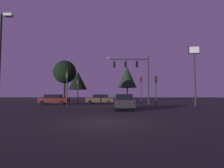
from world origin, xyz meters
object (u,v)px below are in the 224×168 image
object	(u,v)px
car_crossing_left	(54,99)
tree_center_horizon	(65,72)
traffic_signal_mast_arm	(135,70)
tree_left_far	(78,81)
parking_lot_lamp_post	(0,49)
car_nearside_lane	(123,102)
traffic_light_far_side	(78,87)
car_crossing_right	(100,99)
traffic_light_median	(67,82)
store_sign_illuminated	(194,63)
traffic_light_corner_left	(141,84)
tree_behind_sign	(127,77)
traffic_light_corner_right	(156,85)

from	to	relation	value
car_crossing_left	tree_center_horizon	world-z (taller)	tree_center_horizon
traffic_signal_mast_arm	tree_left_far	size ratio (longest dim) A/B	0.96
parking_lot_lamp_post	traffic_signal_mast_arm	bearing A→B (deg)	51.14
car_nearside_lane	traffic_light_far_side	bearing A→B (deg)	120.00
car_nearside_lane	parking_lot_lamp_post	world-z (taller)	parking_lot_lamp_post
car_crossing_right	parking_lot_lamp_post	distance (m)	17.32
car_crossing_right	tree_center_horizon	bearing A→B (deg)	143.54
traffic_light_median	traffic_light_far_side	xyz separation A→B (m)	(0.29, 5.74, -0.41)
tree_center_horizon	traffic_signal_mast_arm	bearing A→B (deg)	-28.35
parking_lot_lamp_post	traffic_light_far_side	bearing A→B (deg)	81.76
traffic_light_median	traffic_light_far_side	bearing A→B (deg)	87.07
car_crossing_right	store_sign_illuminated	distance (m)	14.45
parking_lot_lamp_post	tree_center_horizon	distance (m)	21.02
tree_center_horizon	traffic_light_corner_left	bearing A→B (deg)	-3.08
parking_lot_lamp_post	tree_behind_sign	xyz separation A→B (m)	(11.83, 36.15, 1.56)
traffic_light_far_side	car_crossing_right	size ratio (longest dim) A/B	0.88
traffic_light_corner_left	store_sign_illuminated	world-z (taller)	store_sign_illuminated
traffic_signal_mast_arm	traffic_light_corner_left	xyz separation A→B (m)	(1.73, 5.96, -1.80)
car_crossing_left	car_crossing_right	distance (m)	6.98
tree_behind_sign	tree_left_far	size ratio (longest dim) A/B	1.21
car_nearside_lane	traffic_light_corner_left	bearing A→B (deg)	75.35
traffic_light_median	car_crossing_right	world-z (taller)	traffic_light_median
traffic_light_far_side	tree_behind_sign	xyz separation A→B (m)	(9.43, 19.60, 3.51)
parking_lot_lamp_post	traffic_light_corner_right	bearing A→B (deg)	37.66
store_sign_illuminated	tree_left_far	distance (m)	30.96
traffic_light_median	traffic_light_corner_right	bearing A→B (deg)	-1.20
traffic_light_far_side	tree_center_horizon	bearing A→B (deg)	127.38
traffic_light_corner_left	car_nearside_lane	size ratio (longest dim) A/B	1.07
store_sign_illuminated	tree_behind_sign	bearing A→B (deg)	105.23
traffic_light_corner_left	tree_behind_sign	size ratio (longest dim) A/B	0.52
car_nearside_lane	tree_left_far	bearing A→B (deg)	109.39
traffic_light_far_side	car_crossing_right	distance (m)	4.30
traffic_light_median	tree_behind_sign	xyz separation A→B (m)	(9.73, 25.35, 3.10)
traffic_light_corner_right	car_nearside_lane	distance (m)	7.58
traffic_light_corner_left	store_sign_illuminated	size ratio (longest dim) A/B	0.61
car_nearside_lane	tree_left_far	distance (m)	31.62
car_crossing_right	tree_behind_sign	world-z (taller)	tree_behind_sign
car_crossing_left	car_crossing_right	xyz separation A→B (m)	(6.83, 1.47, -0.00)
traffic_light_far_side	tree_left_far	xyz separation A→B (m)	(-3.61, 17.78, 2.45)
traffic_signal_mast_arm	car_nearside_lane	distance (m)	10.67
car_nearside_lane	tree_center_horizon	distance (m)	19.74
traffic_light_corner_right	traffic_light_far_side	xyz separation A→B (m)	(-11.29, 5.99, 0.00)
traffic_light_corner_left	traffic_light_corner_right	bearing A→B (deg)	-87.17
traffic_light_far_side	car_crossing_right	bearing A→B (deg)	-12.49
traffic_signal_mast_arm	store_sign_illuminated	bearing A→B (deg)	-26.11
car_crossing_left	tree_left_far	distance (m)	20.56
traffic_light_corner_right	traffic_light_far_side	distance (m)	12.78
traffic_signal_mast_arm	traffic_light_far_side	distance (m)	9.67
tree_left_far	car_nearside_lane	bearing A→B (deg)	-70.61
parking_lot_lamp_post	store_sign_illuminated	xyz separation A→B (m)	(18.76, 10.68, 0.93)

